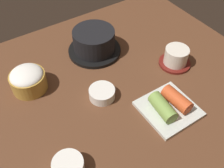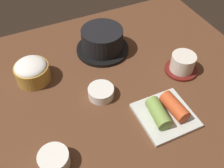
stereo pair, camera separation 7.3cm
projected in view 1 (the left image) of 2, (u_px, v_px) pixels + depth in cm
name	position (u px, v px, depth cm)	size (l,w,h in cm)	color
dining_table	(103.00, 92.00, 76.82)	(100.00, 76.00, 2.00)	#56331E
stone_pot	(94.00, 42.00, 84.80)	(17.49, 17.49, 8.23)	black
rice_bowl	(28.00, 79.00, 73.92)	(10.15, 10.15, 7.06)	#B78C38
tea_cup_with_saucer	(176.00, 57.00, 81.46)	(10.05, 10.05, 6.07)	maroon
banchan_cup_center	(102.00, 93.00, 73.03)	(7.39, 7.39, 2.97)	white
kimchi_plate	(169.00, 106.00, 69.67)	(14.14, 14.14, 4.84)	silver
side_bowl_near	(68.00, 167.00, 57.73)	(7.13, 7.13, 3.91)	white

